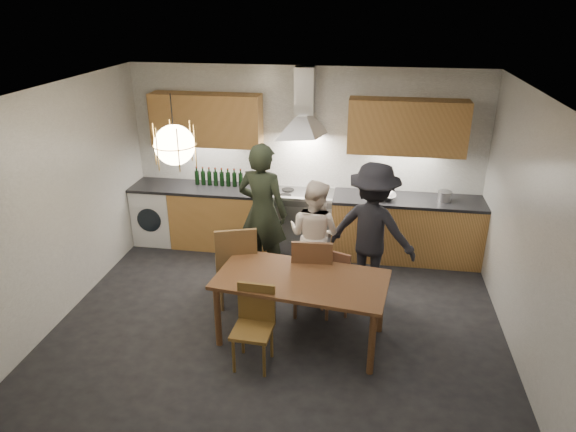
# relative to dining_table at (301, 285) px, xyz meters

# --- Properties ---
(ground) EXTENTS (5.00, 5.00, 0.00)m
(ground) POSITION_rel_dining_table_xyz_m (-0.28, 0.15, -0.66)
(ground) COLOR black
(ground) RESTS_ON ground
(room_shell) EXTENTS (5.02, 4.52, 2.61)m
(room_shell) POSITION_rel_dining_table_xyz_m (-0.28, 0.15, 1.05)
(room_shell) COLOR white
(room_shell) RESTS_ON ground
(counter_run) EXTENTS (5.00, 0.62, 0.90)m
(counter_run) POSITION_rel_dining_table_xyz_m (-0.26, 2.10, -0.21)
(counter_run) COLOR tan
(counter_run) RESTS_ON ground
(range_stove) EXTENTS (0.90, 0.60, 0.92)m
(range_stove) POSITION_rel_dining_table_xyz_m (-0.28, 2.10, -0.22)
(range_stove) COLOR silver
(range_stove) RESTS_ON ground
(wall_fixtures) EXTENTS (4.30, 0.54, 1.10)m
(wall_fixtures) POSITION_rel_dining_table_xyz_m (-0.28, 2.22, 1.21)
(wall_fixtures) COLOR #BC8848
(wall_fixtures) RESTS_ON ground
(pendant_lamp) EXTENTS (0.43, 0.43, 0.70)m
(pendant_lamp) POSITION_rel_dining_table_xyz_m (-1.28, 0.05, 1.44)
(pendant_lamp) COLOR black
(pendant_lamp) RESTS_ON ground
(dining_table) EXTENTS (1.87, 1.10, 0.75)m
(dining_table) POSITION_rel_dining_table_xyz_m (0.00, 0.00, 0.00)
(dining_table) COLOR brown
(dining_table) RESTS_ON ground
(chair_back_left) EXTENTS (0.60, 0.60, 1.05)m
(chair_back_left) POSITION_rel_dining_table_xyz_m (-0.84, 0.52, -0.06)
(chair_back_left) COLOR brown
(chair_back_left) RESTS_ON ground
(chair_back_mid) EXTENTS (0.47, 0.47, 1.00)m
(chair_back_mid) POSITION_rel_dining_table_xyz_m (0.06, 0.45, -0.09)
(chair_back_mid) COLOR brown
(chair_back_mid) RESTS_ON ground
(chair_back_right) EXTENTS (0.48, 0.48, 0.83)m
(chair_back_right) POSITION_rel_dining_table_xyz_m (0.35, 0.58, -0.19)
(chair_back_right) COLOR brown
(chair_back_right) RESTS_ON ground
(chair_front) EXTENTS (0.40, 0.40, 0.84)m
(chair_front) POSITION_rel_dining_table_xyz_m (-0.41, -0.44, -0.18)
(chair_front) COLOR brown
(chair_front) RESTS_ON ground
(person_left) EXTENTS (0.75, 0.58, 1.82)m
(person_left) POSITION_rel_dining_table_xyz_m (-0.68, 1.29, 0.25)
(person_left) COLOR black
(person_left) RESTS_ON ground
(person_mid) EXTENTS (0.85, 0.77, 1.43)m
(person_mid) POSITION_rel_dining_table_xyz_m (0.01, 1.13, 0.05)
(person_mid) COLOR white
(person_mid) RESTS_ON ground
(person_right) EXTENTS (1.23, 0.95, 1.68)m
(person_right) POSITION_rel_dining_table_xyz_m (0.71, 1.13, 0.18)
(person_right) COLOR black
(person_right) RESTS_ON ground
(mixing_bowl) EXTENTS (0.32, 0.32, 0.08)m
(mixing_bowl) POSITION_rel_dining_table_xyz_m (0.87, 2.04, 0.28)
(mixing_bowl) COLOR silver
(mixing_bowl) RESTS_ON counter_run
(stock_pot) EXTENTS (0.23, 0.23, 0.13)m
(stock_pot) POSITION_rel_dining_table_xyz_m (1.66, 2.10, 0.30)
(stock_pot) COLOR #B1B0B4
(stock_pot) RESTS_ON counter_run
(wine_bottles) EXTENTS (0.72, 0.06, 0.27)m
(wine_bottles) POSITION_rel_dining_table_xyz_m (-1.52, 2.21, 0.37)
(wine_bottles) COLOR black
(wine_bottles) RESTS_ON counter_run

